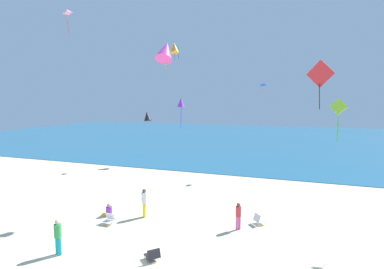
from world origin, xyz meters
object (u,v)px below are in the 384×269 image
kite_lime (339,109)px  kite_pink (67,11)px  person_0 (58,235)px  kite_black (147,116)px  person_3 (108,211)px  kite_purple (181,103)px  kite_red (320,75)px  kite_orange (174,48)px  kite_blue (262,84)px  kite_magenta (166,51)px  beach_chair_near_camera (259,219)px  person_4 (238,214)px  beach_chair_far_right (109,219)px  kite_green (179,50)px  beach_chair_mid_beach (153,255)px  person_2 (144,201)px

kite_lime → kite_pink: (-15.15, 5.54, 5.88)m
person_0 → kite_black: bearing=21.2°
person_3 → kite_purple: size_ratio=0.53×
kite_black → kite_red: kite_red is taller
kite_orange → kite_blue: bearing=65.9°
kite_purple → kite_magenta: bearing=165.8°
beach_chair_near_camera → kite_lime: (3.05, -6.30, 6.36)m
person_4 → kite_black: (-12.77, 13.87, 4.46)m
beach_chair_far_right → kite_magenta: (3.63, -0.11, 9.07)m
kite_green → kite_red: (13.92, -19.98, -4.86)m
beach_chair_far_right → person_3: person_3 is taller
kite_magenta → kite_pink: size_ratio=0.95×
beach_chair_mid_beach → kite_green: kite_green is taller
kite_magenta → kite_green: bearing=110.2°
beach_chair_mid_beach → kite_black: size_ratio=0.53×
kite_green → kite_blue: size_ratio=0.80×
beach_chair_far_right → kite_black: size_ratio=0.38×
kite_green → person_4: bearing=-58.8°
beach_chair_near_camera → kite_magenta: bearing=174.7°
person_4 → kite_purple: size_ratio=1.02×
kite_red → kite_blue: bearing=103.6°
kite_purple → person_3: bearing=165.8°
person_0 → kite_purple: (4.63, 3.35, 5.88)m
person_0 → kite_lime: (11.15, 0.17, 5.69)m
beach_chair_far_right → kite_lime: size_ratio=0.46×
person_2 → kite_red: kite_red is taller
beach_chair_near_camera → person_4: bearing=-170.5°
beach_chair_near_camera → kite_purple: size_ratio=0.56×
beach_chair_far_right → person_0: size_ratio=0.38×
beach_chair_mid_beach → person_0: bearing=55.4°
kite_lime → person_0: bearing=-179.1°
beach_chair_mid_beach → kite_black: kite_black is taller
kite_lime → kite_red: size_ratio=0.70×
beach_chair_far_right → kite_purple: kite_purple is taller
beach_chair_near_camera → kite_green: kite_green is taller
person_2 → kite_black: (-7.16, 13.98, 4.32)m
kite_magenta → kite_red: bearing=-9.1°
kite_pink → kite_blue: bearing=52.0°
kite_red → kite_orange: bearing=143.6°
person_4 → kite_purple: kite_purple is taller
kite_orange → person_0: bearing=-102.5°
person_4 → kite_magenta: size_ratio=0.98×
beach_chair_near_camera → kite_purple: 8.03m
kite_red → kite_green: bearing=124.9°
beach_chair_mid_beach → kite_magenta: size_ratio=0.57×
beach_chair_far_right → kite_purple: bearing=85.2°
person_4 → kite_green: kite_green is taller
kite_red → person_2: bearing=163.1°
kite_lime → kite_black: kite_lime is taller
beach_chair_near_camera → person_3: person_3 is taller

